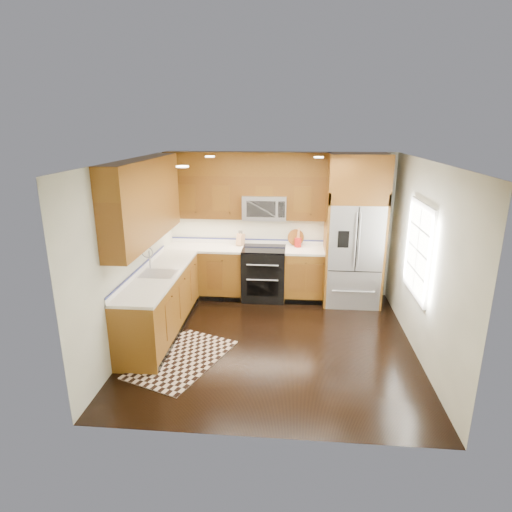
# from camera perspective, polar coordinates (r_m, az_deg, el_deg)

# --- Properties ---
(ground) EXTENTS (4.00, 4.00, 0.00)m
(ground) POSITION_cam_1_polar(r_m,az_deg,el_deg) (6.37, 2.20, -11.41)
(ground) COLOR black
(ground) RESTS_ON ground
(wall_back) EXTENTS (4.00, 0.02, 2.60)m
(wall_back) POSITION_cam_1_polar(r_m,az_deg,el_deg) (7.80, 3.10, 4.17)
(wall_back) COLOR silver
(wall_back) RESTS_ON ground
(wall_left) EXTENTS (0.02, 4.00, 2.60)m
(wall_left) POSITION_cam_1_polar(r_m,az_deg,el_deg) (6.28, -16.20, 0.31)
(wall_left) COLOR silver
(wall_left) RESTS_ON ground
(wall_right) EXTENTS (0.02, 4.00, 2.60)m
(wall_right) POSITION_cam_1_polar(r_m,az_deg,el_deg) (6.11, 21.42, -0.67)
(wall_right) COLOR silver
(wall_right) RESTS_ON ground
(window) EXTENTS (0.04, 1.10, 1.30)m
(window) POSITION_cam_1_polar(r_m,az_deg,el_deg) (6.26, 20.84, 0.76)
(window) COLOR white
(window) RESTS_ON ground
(base_cabinets) EXTENTS (2.85, 3.00, 0.90)m
(base_cabinets) POSITION_cam_1_polar(r_m,az_deg,el_deg) (7.15, -7.30, -4.30)
(base_cabinets) COLOR brown
(base_cabinets) RESTS_ON ground
(countertop) EXTENTS (2.86, 3.01, 0.04)m
(countertop) POSITION_cam_1_polar(r_m,az_deg,el_deg) (7.07, -6.12, -0.45)
(countertop) COLOR white
(countertop) RESTS_ON base_cabinets
(upper_cabinets) EXTENTS (2.85, 3.00, 1.15)m
(upper_cabinets) POSITION_cam_1_polar(r_m,az_deg,el_deg) (6.91, -6.80, 8.52)
(upper_cabinets) COLOR brown
(upper_cabinets) RESTS_ON ground
(range) EXTENTS (0.76, 0.67, 0.95)m
(range) POSITION_cam_1_polar(r_m,az_deg,el_deg) (7.72, 1.05, -2.36)
(range) COLOR black
(range) RESTS_ON ground
(microwave) EXTENTS (0.76, 0.40, 0.42)m
(microwave) POSITION_cam_1_polar(r_m,az_deg,el_deg) (7.54, 1.17, 6.54)
(microwave) COLOR #B2B2B7
(microwave) RESTS_ON ground
(refrigerator) EXTENTS (0.98, 0.75, 2.60)m
(refrigerator) POSITION_cam_1_polar(r_m,az_deg,el_deg) (7.50, 12.97, 3.27)
(refrigerator) COLOR #B2B2B7
(refrigerator) RESTS_ON ground
(sink_faucet) EXTENTS (0.54, 0.44, 0.37)m
(sink_faucet) POSITION_cam_1_polar(r_m,az_deg,el_deg) (6.49, -13.08, -1.76)
(sink_faucet) COLOR #B2B2B7
(sink_faucet) RESTS_ON countertop
(rug) EXTENTS (1.38, 1.72, 0.01)m
(rug) POSITION_cam_1_polar(r_m,az_deg,el_deg) (6.04, -9.78, -13.36)
(rug) COLOR black
(rug) RESTS_ON ground
(knife_block) EXTENTS (0.15, 0.17, 0.28)m
(knife_block) POSITION_cam_1_polar(r_m,az_deg,el_deg) (7.76, -2.08, 2.24)
(knife_block) COLOR tan
(knife_block) RESTS_ON countertop
(utensil_crock) EXTENTS (0.12, 0.12, 0.34)m
(utensil_crock) POSITION_cam_1_polar(r_m,az_deg,el_deg) (7.69, 5.62, 2.06)
(utensil_crock) COLOR #A11813
(utensil_crock) RESTS_ON countertop
(cutting_board) EXTENTS (0.37, 0.37, 0.02)m
(cutting_board) POSITION_cam_1_polar(r_m,az_deg,el_deg) (7.82, 5.30, 1.51)
(cutting_board) COLOR brown
(cutting_board) RESTS_ON countertop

